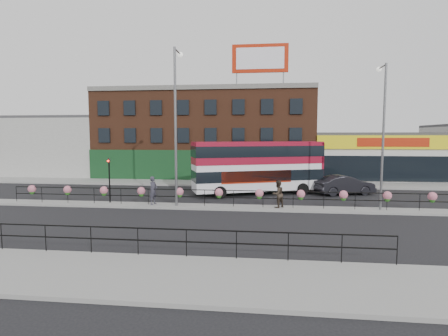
# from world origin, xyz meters

# --- Properties ---
(ground) EXTENTS (120.00, 120.00, 0.00)m
(ground) POSITION_xyz_m (0.00, 0.00, 0.00)
(ground) COLOR black
(ground) RESTS_ON ground
(south_pavement) EXTENTS (60.00, 4.00, 0.15)m
(south_pavement) POSITION_xyz_m (0.00, -12.00, 0.07)
(south_pavement) COLOR gray
(south_pavement) RESTS_ON ground
(north_pavement) EXTENTS (60.00, 4.00, 0.15)m
(north_pavement) POSITION_xyz_m (0.00, 12.00, 0.07)
(north_pavement) COLOR gray
(north_pavement) RESTS_ON ground
(median) EXTENTS (60.00, 1.60, 0.15)m
(median) POSITION_xyz_m (0.00, 0.00, 0.07)
(median) COLOR gray
(median) RESTS_ON ground
(yellow_line_inner) EXTENTS (60.00, 0.10, 0.01)m
(yellow_line_inner) POSITION_xyz_m (0.00, -9.70, 0.01)
(yellow_line_inner) COLOR gold
(yellow_line_inner) RESTS_ON ground
(yellow_line_outer) EXTENTS (60.00, 0.10, 0.01)m
(yellow_line_outer) POSITION_xyz_m (0.00, -9.88, 0.01)
(yellow_line_outer) COLOR gold
(yellow_line_outer) RESTS_ON ground
(brick_building) EXTENTS (25.00, 12.21, 10.30)m
(brick_building) POSITION_xyz_m (-4.00, 19.96, 5.13)
(brick_building) COLOR brown
(brick_building) RESTS_ON ground
(supermarket) EXTENTS (15.00, 12.25, 5.30)m
(supermarket) POSITION_xyz_m (16.00, 19.90, 2.65)
(supermarket) COLOR silver
(supermarket) RESTS_ON ground
(warehouse_west) EXTENTS (15.50, 12.00, 7.30)m
(warehouse_west) POSITION_xyz_m (-24.25, 20.00, 3.65)
(warehouse_west) COLOR #A8A8A3
(warehouse_west) RESTS_ON ground
(billboard) EXTENTS (6.00, 0.29, 4.40)m
(billboard) POSITION_xyz_m (2.50, 14.99, 13.18)
(billboard) COLOR #AA2109
(billboard) RESTS_ON brick_building
(median_railing) EXTENTS (30.04, 0.56, 1.23)m
(median_railing) POSITION_xyz_m (-0.00, 0.00, 1.05)
(median_railing) COLOR black
(median_railing) RESTS_ON median
(south_railing) EXTENTS (20.04, 0.05, 1.12)m
(south_railing) POSITION_xyz_m (-2.00, -10.10, 0.96)
(south_railing) COLOR black
(south_railing) RESTS_ON south_pavement
(double_decker_bus) EXTENTS (11.22, 6.38, 4.46)m
(double_decker_bus) POSITION_xyz_m (2.56, 6.15, 2.74)
(double_decker_bus) COLOR white
(double_decker_bus) RESTS_ON ground
(car) EXTENTS (4.77, 6.03, 1.64)m
(car) POSITION_xyz_m (9.81, 6.76, 0.82)
(car) COLOR black
(car) RESTS_ON ground
(pedestrian_a) EXTENTS (1.02, 0.93, 1.97)m
(pedestrian_a) POSITION_xyz_m (-4.66, 0.09, 1.14)
(pedestrian_a) COLOR #31303C
(pedestrian_a) RESTS_ON median
(pedestrian_b) EXTENTS (1.58, 1.58, 1.83)m
(pedestrian_b) POSITION_xyz_m (3.98, -0.02, 1.07)
(pedestrian_b) COLOR #342A21
(pedestrian_b) RESTS_ON median
(lamp_column_west) EXTENTS (0.38, 1.88, 10.72)m
(lamp_column_west) POSITION_xyz_m (-2.94, 0.13, 6.50)
(lamp_column_west) COLOR slate
(lamp_column_west) RESTS_ON median
(lamp_column_east) EXTENTS (0.34, 1.65, 9.41)m
(lamp_column_east) POSITION_xyz_m (10.63, 0.34, 5.73)
(lamp_column_east) COLOR slate
(lamp_column_east) RESTS_ON median
(traffic_light_median) EXTENTS (0.15, 0.28, 3.65)m
(traffic_light_median) POSITION_xyz_m (-8.00, 0.39, 2.47)
(traffic_light_median) COLOR black
(traffic_light_median) RESTS_ON median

